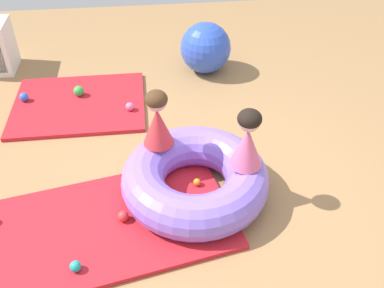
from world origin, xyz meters
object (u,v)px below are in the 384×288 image
play_ball_green (79,91)px  play_ball_yellow (127,182)px  play_ball_teal_second (75,266)px  play_ball_pink (130,107)px  play_ball_orange (197,182)px  exercise_ball_large (206,48)px  inflatable_cushion (195,179)px  child_in_red (157,119)px  play_ball_red (123,216)px  play_ball_blue (24,97)px  child_in_pink (248,139)px

play_ball_green → play_ball_yellow: bearing=-70.5°
play_ball_green → play_ball_teal_second: play_ball_green is taller
play_ball_pink → play_ball_orange: play_ball_pink is taller
play_ball_pink → exercise_ball_large: bearing=42.0°
inflatable_cushion → play_ball_orange: bearing=67.2°
child_in_red → play_ball_red: size_ratio=5.82×
play_ball_red → play_ball_teal_second: play_ball_red is taller
play_ball_blue → exercise_ball_large: (1.93, 0.48, 0.20)m
inflatable_cushion → play_ball_teal_second: inflatable_cushion is taller
inflatable_cushion → play_ball_orange: (0.02, 0.06, -0.10)m
child_in_pink → play_ball_teal_second: (-1.23, -0.58, -0.49)m
child_in_pink → play_ball_yellow: size_ratio=7.56×
inflatable_cushion → play_ball_blue: (-1.57, 1.48, -0.08)m
play_ball_red → play_ball_teal_second: (-0.30, -0.39, -0.00)m
child_in_pink → play_ball_orange: 0.61m
inflatable_cushion → play_ball_pink: size_ratio=13.74×
child_in_red → play_ball_teal_second: 1.19m
play_ball_pink → child_in_red: bearing=-74.9°
child_in_pink → child_in_red: bearing=120.9°
exercise_ball_large → play_ball_teal_second: bearing=-115.2°
play_ball_green → play_ball_red: size_ratio=1.34×
play_ball_pink → play_ball_green: bearing=147.6°
inflatable_cushion → play_ball_blue: 2.16m
play_ball_yellow → play_ball_orange: 0.56m
child_in_pink → play_ball_blue: bearing=110.0°
child_in_red → play_ball_blue: child_in_red is taller
inflatable_cushion → play_ball_green: (-1.02, 1.52, -0.07)m
play_ball_green → play_ball_orange: 1.80m
play_ball_yellow → play_ball_teal_second: (-0.33, -0.77, 0.01)m
play_ball_blue → child_in_red: bearing=-42.7°
play_ball_yellow → play_ball_blue: (-1.04, 1.35, 0.01)m
play_ball_green → play_ball_blue: 0.55m
inflatable_cushion → play_ball_green: size_ratio=10.52×
play_ball_yellow → play_ball_red: play_ball_red is taller
play_ball_blue → play_ball_yellow: bearing=-52.4°
play_ball_yellow → play_ball_teal_second: play_ball_teal_second is taller
play_ball_yellow → exercise_ball_large: size_ratio=0.11×
child_in_red → play_ball_blue: size_ratio=5.24×
child_in_red → exercise_ball_large: bearing=177.4°
child_in_red → play_ball_green: 1.54m
play_ball_blue → play_ball_teal_second: size_ratio=1.20×
play_ball_orange → play_ball_yellow: bearing=172.5°
child_in_red → play_ball_orange: child_in_red is taller
child_in_red → play_ball_teal_second: bearing=-16.5°
child_in_red → play_ball_red: 0.76m
play_ball_pink → play_ball_red: play_ball_pink is taller
child_in_red → play_ball_yellow: bearing=-45.9°
play_ball_pink → play_ball_green: size_ratio=0.77×
play_ball_green → play_ball_red: 1.82m
inflatable_cushion → play_ball_red: (-0.56, -0.24, -0.09)m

